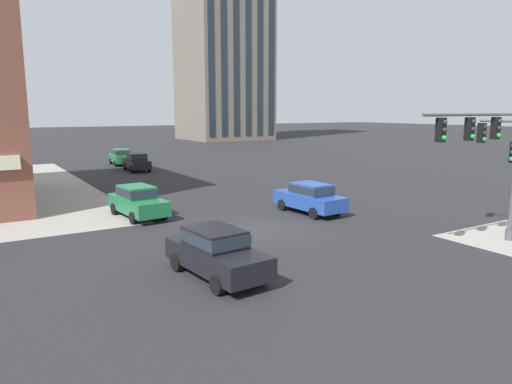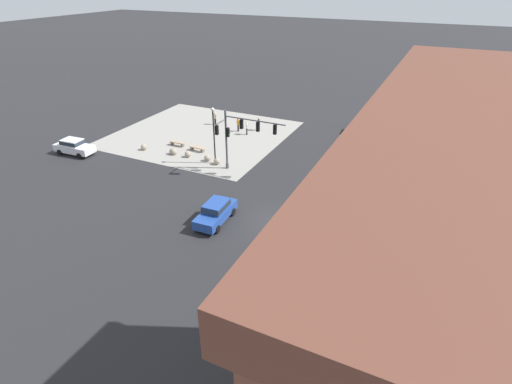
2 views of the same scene
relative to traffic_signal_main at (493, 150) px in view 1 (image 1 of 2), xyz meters
The scene contains 8 objects.
ground_plane 10.64m from the traffic_signal_main, 134.06° to the left, with size 320.00×320.00×0.00m, color #262628.
traffic_signal_main is the anchor object (origin of this frame).
car_main_northbound_near 32.83m from the traffic_signal_main, 98.89° to the left, with size 2.14×4.52×1.68m.
car_main_southbound_near 9.74m from the traffic_signal_main, 106.49° to the left, with size 2.05×4.48×1.68m.
car_main_southbound_far 17.30m from the traffic_signal_main, 130.77° to the left, with size 2.15×4.53×1.68m.
car_cross_westbound 38.52m from the traffic_signal_main, 97.33° to the left, with size 2.13×4.52×1.68m.
car_parked_curb 12.34m from the traffic_signal_main, 168.12° to the left, with size 2.17×4.53×1.68m.
residential_tower_skyline_right 80.51m from the traffic_signal_main, 70.51° to the left, with size 15.59×15.13×51.69m.
Camera 1 is at (-11.76, -18.46, 5.63)m, focal length 32.86 mm.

